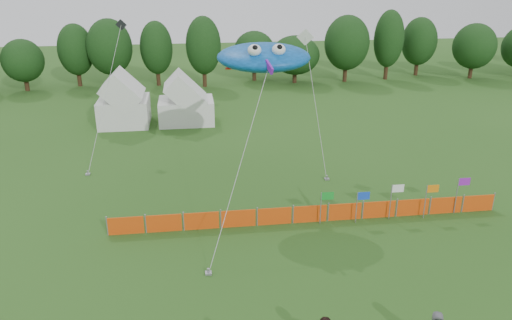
{
  "coord_description": "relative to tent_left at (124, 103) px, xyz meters",
  "views": [
    {
      "loc": [
        -2.81,
        -14.7,
        13.34
      ],
      "look_at": [
        0.0,
        6.0,
        5.2
      ],
      "focal_mm": 35.0,
      "sensor_mm": 36.0,
      "label": 1
    }
  ],
  "objects": [
    {
      "name": "small_kite_dark",
      "position": [
        0.06,
        -7.45,
        3.54
      ],
      "size": [
        2.89,
        7.36,
        9.66
      ],
      "color": "black",
      "rests_on": "ground"
    },
    {
      "name": "stingray_kite",
      "position": [
        10.11,
        -16.15,
        6.58
      ],
      "size": [
        6.95,
        15.27,
        9.53
      ],
      "color": "blue",
      "rests_on": "ground"
    },
    {
      "name": "small_kite_white",
      "position": [
        14.29,
        -10.85,
        4.32
      ],
      "size": [
        1.31,
        5.61,
        9.3
      ],
      "color": "white",
      "rests_on": "ground"
    },
    {
      "name": "tent_left",
      "position": [
        0.0,
        0.0,
        0.0
      ],
      "size": [
        4.43,
        4.43,
        3.91
      ],
      "color": "silver",
      "rests_on": "ground"
    },
    {
      "name": "treeline",
      "position": [
        10.3,
        15.25,
        2.21
      ],
      "size": [
        104.57,
        8.78,
        8.36
      ],
      "color": "#382314",
      "rests_on": "ground"
    },
    {
      "name": "flag_row",
      "position": [
        16.94,
        -20.58,
        -0.6
      ],
      "size": [
        8.73,
        0.37,
        2.19
      ],
      "color": "gray",
      "rests_on": "ground"
    },
    {
      "name": "tent_right",
      "position": [
        5.5,
        -0.13,
        -0.2
      ],
      "size": [
        4.97,
        3.98,
        3.51
      ],
      "color": "silver",
      "rests_on": "ground"
    },
    {
      "name": "barrier_fence",
      "position": [
        12.17,
        -20.31,
        -1.47
      ],
      "size": [
        21.9,
        0.06,
        1.0
      ],
      "color": "#D1420B",
      "rests_on": "ground"
    }
  ]
}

